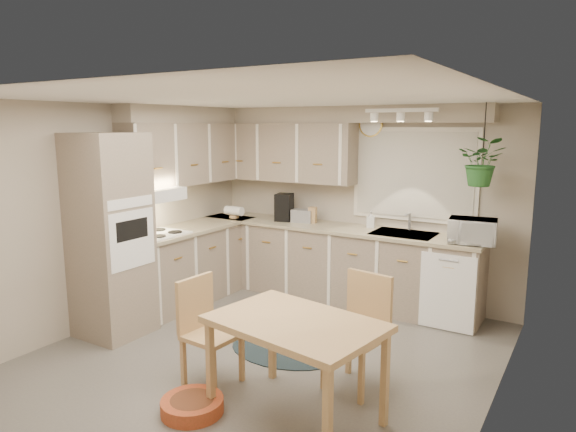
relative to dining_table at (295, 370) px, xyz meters
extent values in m
plane|color=#646158|center=(-0.77, 0.77, -0.39)|extent=(4.20, 4.20, 0.00)
plane|color=white|center=(-0.77, 0.77, 2.01)|extent=(4.20, 4.20, 0.00)
cube|color=#ADA18F|center=(-0.77, 2.87, 0.81)|extent=(4.00, 0.04, 2.40)
cube|color=#ADA18F|center=(-0.77, -1.33, 0.81)|extent=(4.00, 0.04, 2.40)
cube|color=#ADA18F|center=(-2.77, 0.77, 0.81)|extent=(0.04, 4.20, 2.40)
cube|color=#ADA18F|center=(1.23, 0.77, 0.81)|extent=(0.04, 4.20, 2.40)
cube|color=gray|center=(-2.47, 1.65, 0.06)|extent=(0.60, 1.85, 0.90)
cube|color=gray|center=(-0.97, 2.57, 0.06)|extent=(3.60, 0.60, 0.90)
cube|color=tan|center=(-2.46, 1.65, 0.53)|extent=(0.64, 1.89, 0.04)
cube|color=tan|center=(-0.97, 2.56, 0.53)|extent=(3.64, 0.64, 0.04)
cube|color=gray|center=(-2.45, 0.40, 0.66)|extent=(0.65, 0.65, 2.10)
cube|color=white|center=(-2.13, 0.40, 0.66)|extent=(0.02, 0.56, 0.58)
cube|color=gray|center=(-2.60, 1.77, 1.44)|extent=(0.35, 2.00, 0.75)
cube|color=gray|center=(-1.77, 2.70, 1.44)|extent=(2.00, 0.35, 0.75)
cube|color=#ADA18F|center=(-2.62, 1.77, 1.91)|extent=(0.30, 2.00, 0.20)
cube|color=#ADA18F|center=(-0.97, 2.72, 1.91)|extent=(3.60, 0.30, 0.20)
cube|color=white|center=(-2.45, 1.07, 0.56)|extent=(0.52, 0.58, 0.02)
cube|color=white|center=(-2.47, 1.07, 1.01)|extent=(0.40, 0.60, 0.14)
cube|color=silver|center=(-0.07, 2.84, 1.21)|extent=(1.40, 0.02, 1.00)
cube|color=silver|center=(-0.07, 2.85, 1.21)|extent=(1.50, 0.02, 1.10)
cube|color=#A0A2A7|center=(-0.07, 2.57, 0.51)|extent=(0.70, 0.48, 0.10)
cube|color=white|center=(0.53, 2.26, 0.04)|extent=(0.58, 0.02, 0.83)
cube|color=white|center=(-0.07, 2.32, 1.94)|extent=(0.80, 0.04, 0.04)
cylinder|color=gold|center=(-0.62, 2.84, 1.79)|extent=(0.30, 0.03, 0.30)
cube|color=tan|center=(0.00, 0.00, 0.00)|extent=(1.34, 1.01, 0.77)
cube|color=tan|center=(-0.87, 0.09, 0.07)|extent=(0.45, 0.45, 0.91)
cube|color=tan|center=(0.19, 0.65, 0.09)|extent=(0.51, 0.51, 0.95)
ellipsoid|color=black|center=(-0.68, 0.98, -0.38)|extent=(1.18, 0.91, 0.01)
cylinder|color=#BD4525|center=(-0.71, -0.35, -0.33)|extent=(0.52, 0.52, 0.11)
imported|color=white|center=(0.71, 2.47, 0.72)|extent=(0.51, 0.33, 0.33)
imported|color=white|center=(-0.54, 2.72, 0.60)|extent=(0.14, 0.22, 0.09)
imported|color=#265F26|center=(0.76, 2.47, 1.36)|extent=(0.49, 0.54, 0.39)
cube|color=black|center=(-1.69, 2.57, 0.73)|extent=(0.25, 0.29, 0.35)
cube|color=#A0A2A7|center=(-1.43, 2.59, 0.64)|extent=(0.29, 0.20, 0.16)
cube|color=tan|center=(-1.29, 2.62, 0.66)|extent=(0.11, 0.11, 0.20)
camera|label=1|loc=(1.79, -3.05, 1.78)|focal=32.00mm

